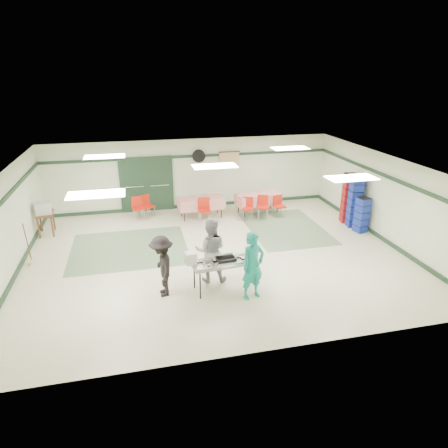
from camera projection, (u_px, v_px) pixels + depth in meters
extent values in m
plane|color=beige|center=(215.00, 254.00, 11.91)|extent=(11.00, 11.00, 0.00)
plane|color=white|center=(215.00, 165.00, 10.92)|extent=(11.00, 11.00, 0.00)
plane|color=silver|center=(191.00, 174.00, 15.50)|extent=(11.00, 0.00, 11.00)
plane|color=silver|center=(265.00, 292.00, 7.33)|extent=(11.00, 0.00, 11.00)
plane|color=silver|center=(6.00, 228.00, 10.25)|extent=(0.00, 9.00, 9.00)
plane|color=silver|center=(386.00, 198.00, 12.57)|extent=(0.00, 9.00, 9.00)
cube|color=#1C3322|center=(191.00, 156.00, 15.21)|extent=(11.00, 0.06, 0.10)
cube|color=#1C3322|center=(192.00, 206.00, 15.94)|extent=(11.00, 0.06, 0.12)
cube|color=#1C3322|center=(2.00, 202.00, 10.01)|extent=(0.06, 9.00, 0.10)
cube|color=#1C3322|center=(17.00, 272.00, 10.73)|extent=(0.06, 9.00, 0.12)
cube|color=#1C3322|center=(388.00, 177.00, 12.31)|extent=(0.06, 9.00, 0.10)
cube|color=#1C3322|center=(379.00, 236.00, 13.04)|extent=(0.06, 9.00, 0.12)
cube|color=#5A7757|center=(129.00, 248.00, 12.28)|extent=(3.50, 3.00, 0.01)
cube|color=#5A7757|center=(285.00, 228.00, 13.85)|extent=(2.50, 3.50, 0.01)
cube|color=gray|center=(134.00, 185.00, 15.09)|extent=(0.90, 0.06, 2.10)
cube|color=gray|center=(159.00, 184.00, 15.29)|extent=(0.90, 0.06, 2.10)
cube|color=#1C3322|center=(147.00, 185.00, 15.17)|extent=(2.00, 0.03, 2.15)
cylinder|color=black|center=(199.00, 156.00, 15.25)|extent=(0.50, 0.10, 0.50)
cube|color=#DEBC8A|center=(229.00, 160.00, 15.57)|extent=(0.80, 0.02, 0.60)
cube|color=#A3A39F|center=(225.00, 262.00, 9.80)|extent=(1.74, 0.85, 0.04)
cylinder|color=black|center=(200.00, 286.00, 9.48)|extent=(0.04, 0.04, 0.72)
cylinder|color=black|center=(256.00, 276.00, 9.92)|extent=(0.04, 0.04, 0.72)
cylinder|color=black|center=(194.00, 275.00, 9.96)|extent=(0.04, 0.04, 0.72)
cylinder|color=black|center=(248.00, 266.00, 10.40)|extent=(0.04, 0.04, 0.72)
cube|color=silver|center=(244.00, 259.00, 9.89)|extent=(0.63, 0.50, 0.02)
cube|color=silver|center=(223.00, 259.00, 9.89)|extent=(0.63, 0.51, 0.02)
cube|color=silver|center=(206.00, 265.00, 9.56)|extent=(0.63, 0.50, 0.02)
cube|color=black|center=(226.00, 259.00, 9.82)|extent=(0.50, 0.34, 0.08)
cube|color=white|center=(191.00, 258.00, 9.61)|extent=(0.28, 0.27, 0.30)
imported|color=teal|center=(253.00, 266.00, 9.39)|extent=(0.71, 0.58, 1.67)
imported|color=gray|center=(210.00, 251.00, 10.17)|extent=(0.95, 0.82, 1.69)
imported|color=black|center=(162.00, 266.00, 9.53)|extent=(0.61, 1.02, 1.54)
cube|color=red|center=(258.00, 194.00, 15.08)|extent=(1.76, 0.99, 0.05)
cube|color=red|center=(258.00, 199.00, 15.15)|extent=(1.76, 1.00, 0.40)
cylinder|color=black|center=(245.00, 208.00, 14.74)|extent=(0.04, 0.04, 0.72)
cylinder|color=black|center=(278.00, 204.00, 15.23)|extent=(0.04, 0.04, 0.72)
cylinder|color=black|center=(239.00, 204.00, 15.21)|extent=(0.04, 0.04, 0.72)
cylinder|color=black|center=(270.00, 199.00, 15.71)|extent=(0.04, 0.04, 0.72)
cube|color=red|center=(201.00, 198.00, 14.62)|extent=(1.70, 0.80, 0.05)
cube|color=red|center=(201.00, 203.00, 14.69)|extent=(1.70, 0.82, 0.40)
cylinder|color=black|center=(184.00, 212.00, 14.33)|extent=(0.04, 0.04, 0.72)
cylinder|color=black|center=(221.00, 209.00, 14.69)|extent=(0.04, 0.04, 0.72)
cylinder|color=black|center=(181.00, 207.00, 14.83)|extent=(0.04, 0.04, 0.72)
cylinder|color=black|center=(217.00, 204.00, 15.18)|extent=(0.04, 0.04, 0.72)
cube|color=red|center=(263.00, 207.00, 14.60)|extent=(0.48, 0.48, 0.04)
cube|color=red|center=(263.00, 200.00, 14.69)|extent=(0.39, 0.14, 0.40)
cylinder|color=silver|center=(259.00, 214.00, 14.54)|extent=(0.02, 0.02, 0.42)
cylinder|color=silver|center=(267.00, 215.00, 14.53)|extent=(0.02, 0.02, 0.42)
cylinder|color=silver|center=(258.00, 212.00, 14.83)|extent=(0.02, 0.02, 0.42)
cylinder|color=silver|center=(267.00, 212.00, 14.83)|extent=(0.02, 0.02, 0.42)
cube|color=red|center=(248.00, 209.00, 14.48)|extent=(0.49, 0.49, 0.04)
cube|color=red|center=(248.00, 202.00, 14.56)|extent=(0.37, 0.16, 0.38)
cylinder|color=silver|center=(243.00, 216.00, 14.44)|extent=(0.02, 0.02, 0.40)
cylinder|color=silver|center=(251.00, 216.00, 14.41)|extent=(0.02, 0.02, 0.40)
cylinder|color=silver|center=(244.00, 213.00, 14.72)|extent=(0.02, 0.02, 0.40)
cylinder|color=silver|center=(252.00, 213.00, 14.69)|extent=(0.02, 0.02, 0.40)
cube|color=red|center=(280.00, 206.00, 14.75)|extent=(0.45, 0.45, 0.04)
cube|color=red|center=(278.00, 200.00, 14.81)|extent=(0.38, 0.12, 0.38)
cylinder|color=silver|center=(278.00, 214.00, 14.64)|extent=(0.02, 0.02, 0.39)
cylinder|color=silver|center=(285.00, 213.00, 14.76)|extent=(0.02, 0.02, 0.39)
cylinder|color=silver|center=(274.00, 211.00, 14.89)|extent=(0.02, 0.02, 0.39)
cylinder|color=silver|center=(281.00, 210.00, 15.01)|extent=(0.02, 0.02, 0.39)
cube|color=red|center=(205.00, 211.00, 14.13)|extent=(0.42, 0.42, 0.04)
cube|color=red|center=(204.00, 203.00, 14.22)|extent=(0.42, 0.04, 0.42)
cylinder|color=silver|center=(201.00, 219.00, 14.03)|extent=(0.02, 0.02, 0.44)
cylinder|color=silver|center=(210.00, 219.00, 14.10)|extent=(0.02, 0.02, 0.44)
cylinder|color=silver|center=(199.00, 216.00, 14.34)|extent=(0.02, 0.02, 0.44)
cylinder|color=silver|center=(208.00, 215.00, 14.41)|extent=(0.02, 0.02, 0.44)
cube|color=red|center=(148.00, 206.00, 14.69)|extent=(0.55, 0.55, 0.04)
cube|color=red|center=(145.00, 200.00, 14.72)|extent=(0.35, 0.26, 0.40)
cylinder|color=silver|center=(148.00, 214.00, 14.57)|extent=(0.02, 0.02, 0.41)
cylinder|color=silver|center=(155.00, 212.00, 14.78)|extent=(0.02, 0.02, 0.41)
cylinder|color=silver|center=(143.00, 212.00, 14.76)|extent=(0.02, 0.02, 0.41)
cylinder|color=silver|center=(150.00, 210.00, 14.98)|extent=(0.02, 0.02, 0.41)
cube|color=red|center=(139.00, 209.00, 14.43)|extent=(0.48, 0.48, 0.04)
cube|color=red|center=(137.00, 201.00, 14.50)|extent=(0.40, 0.13, 0.40)
cylinder|color=silver|center=(136.00, 217.00, 14.32)|extent=(0.02, 0.02, 0.42)
cylinder|color=silver|center=(145.00, 215.00, 14.45)|extent=(0.02, 0.02, 0.42)
cylinder|color=silver|center=(134.00, 214.00, 14.58)|extent=(0.02, 0.02, 0.42)
cylinder|color=silver|center=(142.00, 213.00, 14.72)|extent=(0.02, 0.02, 0.42)
cube|color=navy|center=(355.00, 202.00, 13.69)|extent=(0.46, 0.46, 1.81)
cube|color=maroon|center=(348.00, 198.00, 14.11)|extent=(0.46, 0.46, 1.78)
cube|color=navy|center=(362.00, 215.00, 13.35)|extent=(0.43, 0.43, 1.21)
cube|color=brown|center=(45.00, 214.00, 13.12)|extent=(0.58, 0.83, 0.05)
cube|color=brown|center=(39.00, 228.00, 12.90)|extent=(0.05, 0.05, 0.70)
cube|color=brown|center=(52.00, 227.00, 13.02)|extent=(0.05, 0.05, 0.70)
cube|color=brown|center=(41.00, 221.00, 13.48)|extent=(0.05, 0.05, 0.70)
cube|color=brown|center=(54.00, 220.00, 13.60)|extent=(0.05, 0.05, 0.70)
cube|color=#B3B3AE|center=(43.00, 208.00, 12.99)|extent=(0.56, 0.51, 0.39)
cylinder|color=brown|center=(27.00, 243.00, 11.10)|extent=(0.07, 0.20, 1.23)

